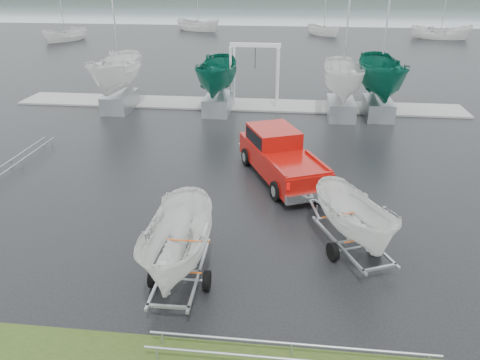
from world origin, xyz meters
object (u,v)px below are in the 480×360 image
at_px(pickup_truck, 279,154).
at_px(trailer_parked, 176,198).
at_px(boat_hoist, 255,66).
at_px(trailer_hitched, 359,183).

height_order(pickup_truck, trailer_parked, trailer_parked).
height_order(pickup_truck, boat_hoist, boat_hoist).
relative_size(pickup_truck, trailer_parked, 1.21).
bearing_deg(boat_hoist, pickup_truck, -79.81).
height_order(trailer_parked, boat_hoist, trailer_parked).
distance_m(pickup_truck, boat_hoist, 11.83).
bearing_deg(pickup_truck, trailer_hitched, -90.00).
bearing_deg(boat_hoist, trailer_parked, -91.38).
bearing_deg(trailer_hitched, boat_hoist, 81.27).
distance_m(pickup_truck, trailer_hitched, 6.71).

